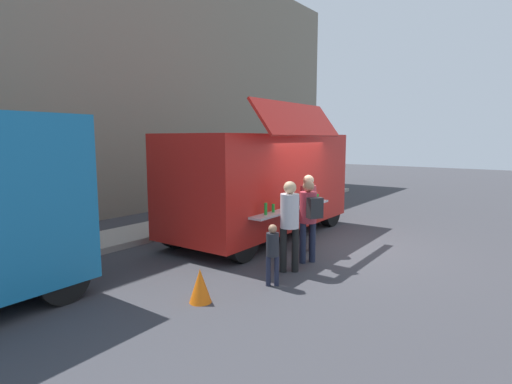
# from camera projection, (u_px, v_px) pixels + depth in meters

# --- Properties ---
(ground_plane) EXTENTS (60.00, 60.00, 0.00)m
(ground_plane) POSITION_uv_depth(u_px,v_px,m) (328.00, 246.00, 9.84)
(ground_plane) COLOR #38383D
(curb_strip) EXTENTS (28.00, 1.60, 0.15)m
(curb_strip) POSITION_uv_depth(u_px,v_px,m) (68.00, 250.00, 9.27)
(curb_strip) COLOR #9E998E
(curb_strip) RESTS_ON ground
(building_behind) EXTENTS (32.00, 2.40, 9.73)m
(building_behind) POSITION_uv_depth(u_px,v_px,m) (19.00, 60.00, 11.72)
(building_behind) COLOR slate
(building_behind) RESTS_ON ground
(food_truck_main) EXTENTS (5.80, 2.96, 3.44)m
(food_truck_main) POSITION_uv_depth(u_px,v_px,m) (262.00, 181.00, 10.75)
(food_truck_main) COLOR red
(food_truck_main) RESTS_ON ground
(traffic_cone_orange) EXTENTS (0.36, 0.36, 0.55)m
(traffic_cone_orange) POSITION_uv_depth(u_px,v_px,m) (200.00, 286.00, 6.45)
(traffic_cone_orange) COLOR orange
(traffic_cone_orange) RESTS_ON ground
(trash_bin) EXTENTS (0.60, 0.60, 0.89)m
(trash_bin) POSITION_uv_depth(u_px,v_px,m) (269.00, 196.00, 15.22)
(trash_bin) COLOR #2D5C35
(trash_bin) RESTS_ON ground
(customer_front_ordering) EXTENTS (0.36, 0.36, 1.78)m
(customer_front_ordering) POSITION_uv_depth(u_px,v_px,m) (308.00, 206.00, 9.27)
(customer_front_ordering) COLOR black
(customer_front_ordering) RESTS_ON ground
(customer_mid_with_backpack) EXTENTS (0.49, 0.57, 1.74)m
(customer_mid_with_backpack) POSITION_uv_depth(u_px,v_px,m) (309.00, 213.00, 8.39)
(customer_mid_with_backpack) COLOR #1D2238
(customer_mid_with_backpack) RESTS_ON ground
(customer_rear_waiting) EXTENTS (0.37, 0.37, 1.79)m
(customer_rear_waiting) POSITION_uv_depth(u_px,v_px,m) (290.00, 218.00, 7.83)
(customer_rear_waiting) COLOR black
(customer_rear_waiting) RESTS_ON ground
(child_near_queue) EXTENTS (0.23, 0.23, 1.11)m
(child_near_queue) POSITION_uv_depth(u_px,v_px,m) (273.00, 249.00, 7.12)
(child_near_queue) COLOR #1D2135
(child_near_queue) RESTS_ON ground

